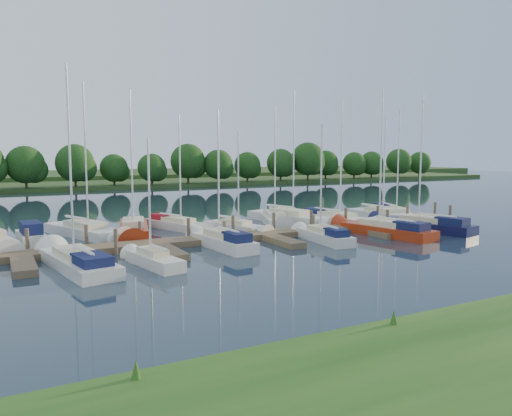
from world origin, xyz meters
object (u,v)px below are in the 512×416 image
motorboat (32,238)px  sailboat_s_2 (222,243)px  dock (267,236)px  sailboat_n_5 (237,228)px

motorboat → sailboat_s_2: sailboat_s_2 is taller
dock → sailboat_n_5: 4.14m
motorboat → sailboat_n_5: bearing=168.0°
motorboat → sailboat_s_2: (10.86, -7.75, -0.03)m
sailboat_n_5 → sailboat_s_2: bearing=36.9°
dock → sailboat_n_5: (-0.43, 4.12, 0.07)m
sailboat_s_2 → motorboat: bearing=139.2°
motorboat → sailboat_n_5: sailboat_n_5 is taller
dock → motorboat: size_ratio=7.33×
dock → sailboat_n_5: size_ratio=4.88×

